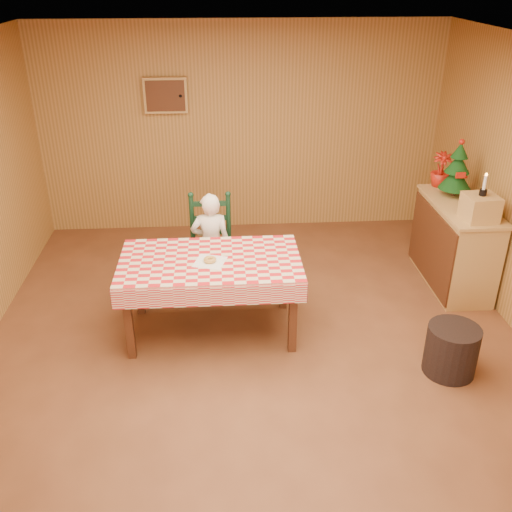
{
  "coord_description": "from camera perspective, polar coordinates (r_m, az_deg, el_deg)",
  "views": [
    {
      "loc": [
        -0.29,
        -4.08,
        3.14
      ],
      "look_at": [
        0.0,
        0.2,
        0.95
      ],
      "focal_mm": 40.0,
      "sensor_mm": 36.0,
      "label": 1
    }
  ],
  "objects": [
    {
      "name": "candle_set",
      "position": [
        5.86,
        21.81,
        6.24
      ],
      "size": [
        0.07,
        0.07,
        0.22
      ],
      "color": "black",
      "rests_on": "crate"
    },
    {
      "name": "cabin_walls",
      "position": [
        4.8,
        -0.31,
        11.17
      ],
      "size": [
        5.1,
        6.05,
        2.65
      ],
      "color": "#A97B3D",
      "rests_on": "ground"
    },
    {
      "name": "flower_arrangement",
      "position": [
        6.7,
        18.01,
        8.22
      ],
      "size": [
        0.23,
        0.23,
        0.38
      ],
      "primitive_type": "imported",
      "rotation": [
        0.0,
        0.0,
        -0.08
      ],
      "color": "#B11D10",
      "rests_on": "shelf_unit"
    },
    {
      "name": "donut",
      "position": [
        5.11,
        -4.63,
        -0.37
      ],
      "size": [
        0.14,
        0.14,
        0.04
      ],
      "primitive_type": "torus",
      "rotation": [
        0.0,
        0.0,
        0.29
      ],
      "color": "gold",
      "rests_on": "napkin"
    },
    {
      "name": "ladder_chair",
      "position": [
        5.99,
        -4.5,
        0.87
      ],
      "size": [
        0.44,
        0.4,
        1.08
      ],
      "color": "black",
      "rests_on": "ground"
    },
    {
      "name": "seated_child",
      "position": [
        5.91,
        -4.52,
        1.14
      ],
      "size": [
        0.41,
        0.27,
        1.12
      ],
      "primitive_type": "imported",
      "rotation": [
        0.0,
        0.0,
        3.14
      ],
      "color": "white",
      "rests_on": "ground"
    },
    {
      "name": "crate",
      "position": [
        5.93,
        21.5,
        4.53
      ],
      "size": [
        0.32,
        0.32,
        0.25
      ],
      "primitive_type": "cube",
      "rotation": [
        0.0,
        0.0,
        0.06
      ],
      "color": "tan",
      "rests_on": "shelf_unit"
    },
    {
      "name": "christmas_tree",
      "position": [
        6.43,
        19.46,
        8.07
      ],
      "size": [
        0.34,
        0.34,
        0.62
      ],
      "color": "#502915",
      "rests_on": "shelf_unit"
    },
    {
      "name": "storage_bin",
      "position": [
        5.19,
        18.95,
        -8.88
      ],
      "size": [
        0.5,
        0.5,
        0.44
      ],
      "primitive_type": "cylinder",
      "rotation": [
        0.0,
        0.0,
        0.14
      ],
      "color": "black",
      "rests_on": "ground"
    },
    {
      "name": "shelf_unit",
      "position": [
        6.48,
        19.18,
        1.12
      ],
      "size": [
        0.54,
        1.24,
        0.93
      ],
      "color": "tan",
      "rests_on": "ground"
    },
    {
      "name": "napkin",
      "position": [
        5.12,
        -4.63,
        -0.58
      ],
      "size": [
        0.32,
        0.32,
        0.0
      ],
      "primitive_type": "cube",
      "rotation": [
        0.0,
        0.0,
        -0.3
      ],
      "color": "white",
      "rests_on": "dining_table"
    },
    {
      "name": "dining_table",
      "position": [
        5.21,
        -4.59,
        -1.14
      ],
      "size": [
        1.66,
        0.96,
        0.77
      ],
      "color": "#502915",
      "rests_on": "ground"
    },
    {
      "name": "ground",
      "position": [
        5.16,
        0.15,
        -10.47
      ],
      "size": [
        6.0,
        6.0,
        0.0
      ],
      "primitive_type": "plane",
      "color": "brown",
      "rests_on": "ground"
    }
  ]
}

